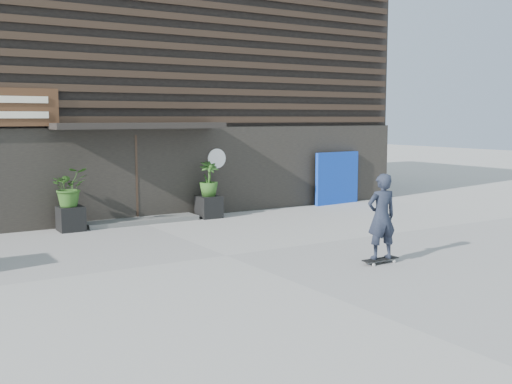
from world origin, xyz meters
TOP-DOWN VIEW (x-y plane):
  - ground at (0.00, 0.00)m, footprint 80.00×80.00m
  - entrance_step at (0.00, 4.60)m, footprint 3.00×0.80m
  - planter_pot_left at (-1.90, 4.40)m, footprint 0.60×0.60m
  - bamboo_left at (-1.90, 4.40)m, footprint 0.86×0.75m
  - planter_pot_right at (1.90, 4.40)m, footprint 0.60×0.60m
  - bamboo_right at (1.90, 4.40)m, footprint 0.54×0.54m
  - blue_tarp at (6.67, 4.70)m, footprint 1.78×0.29m
  - building at (-0.00, 9.96)m, footprint 18.00×11.00m
  - skateboarder at (2.16, -2.14)m, footprint 0.78×0.49m

SIDE VIEW (x-z plane):
  - ground at x=0.00m, z-range 0.00..0.00m
  - entrance_step at x=0.00m, z-range 0.00..0.12m
  - planter_pot_left at x=-1.90m, z-range 0.00..0.60m
  - planter_pot_right at x=1.90m, z-range 0.00..0.60m
  - blue_tarp at x=6.67m, z-range 0.00..1.66m
  - skateboarder at x=2.16m, z-range 0.04..1.76m
  - bamboo_left at x=-1.90m, z-range 0.60..1.56m
  - bamboo_right at x=1.90m, z-range 0.60..1.56m
  - building at x=0.00m, z-range -0.01..7.99m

